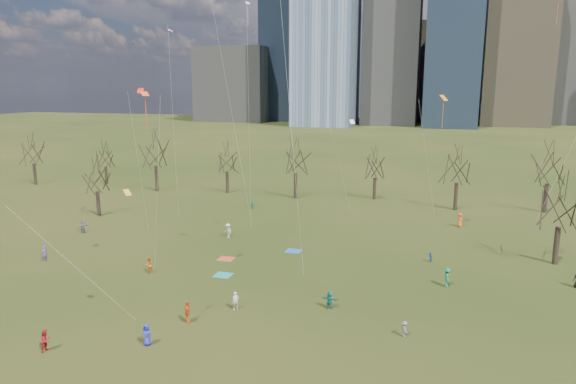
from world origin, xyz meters
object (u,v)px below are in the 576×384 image
(blanket_teal, at_px, (223,275))
(person_4, at_px, (187,312))
(person_2, at_px, (46,340))
(blanket_crimson, at_px, (226,259))
(person_1, at_px, (236,301))
(blanket_navy, at_px, (293,251))
(person_0, at_px, (147,335))

(blanket_teal, bearing_deg, person_4, -81.95)
(person_2, bearing_deg, blanket_crimson, -12.35)
(person_1, xyz_separation_m, person_4, (-2.60, -3.14, 0.09))
(person_1, relative_size, person_2, 0.96)
(person_1, bearing_deg, blanket_navy, 46.85)
(person_1, bearing_deg, blanket_crimson, 75.02)
(blanket_crimson, relative_size, person_2, 1.03)
(blanket_teal, bearing_deg, person_1, -59.05)
(blanket_teal, relative_size, person_1, 1.08)
(blanket_navy, bearing_deg, blanket_teal, -116.59)
(person_0, bearing_deg, person_1, 68.21)
(person_2, bearing_deg, person_1, -46.15)
(person_4, bearing_deg, person_0, 130.84)
(person_0, xyz_separation_m, person_2, (-6.05, -2.59, 0.01))
(person_0, height_order, person_2, person_2)
(blanket_navy, xyz_separation_m, person_1, (-0.39, -15.40, 0.72))
(blanket_teal, distance_m, person_1, 7.78)
(blanket_crimson, bearing_deg, person_4, -78.27)
(blanket_navy, distance_m, blanket_crimson, 7.38)
(blanket_teal, bearing_deg, person_0, -88.65)
(blanket_teal, distance_m, person_2, 17.28)
(blanket_navy, relative_size, person_4, 0.97)
(person_4, bearing_deg, person_2, 98.46)
(person_1, xyz_separation_m, person_2, (-9.71, -9.63, 0.03))
(blanket_teal, xyz_separation_m, person_0, (0.32, -13.69, 0.75))
(blanket_teal, xyz_separation_m, blanket_navy, (4.38, 8.75, 0.00))
(person_1, bearing_deg, blanket_teal, 79.25)
(person_1, distance_m, person_4, 4.08)
(blanket_teal, relative_size, person_4, 0.97)
(person_0, height_order, person_1, person_0)
(person_4, bearing_deg, blanket_crimson, -22.21)
(person_0, bearing_deg, person_2, -151.12)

